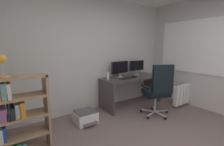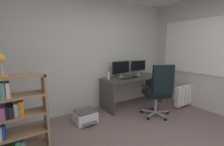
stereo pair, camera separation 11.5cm
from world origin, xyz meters
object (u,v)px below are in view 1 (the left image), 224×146
desk (132,84)px  monitor_main (120,68)px  desktop_speaker (108,76)px  printer (85,117)px  computer_mouse (134,77)px  office_chair (158,89)px  bookshelf (14,119)px  radiator (186,93)px  keyboard (126,78)px  desk_lamp (2,61)px  monitor_secondary (137,66)px

desk → monitor_main: 0.51m
desktop_speaker → printer: 1.07m
computer_mouse → office_chair: size_ratio=0.09×
printer → desktop_speaker: bearing=22.9°
desk → desktop_speaker: bearing=170.0°
bookshelf → radiator: 3.75m
monitor_main → desktop_speaker: (-0.40, -0.05, -0.14)m
computer_mouse → office_chair: bearing=-97.5°
monitor_main → printer: (-1.15, -0.36, -0.84)m
printer → desk: bearing=8.2°
desk → radiator: 1.42m
keyboard → radiator: 1.63m
computer_mouse → bookshelf: (-2.60, -0.47, -0.21)m
office_chair → radiator: office_chair is taller
desk_lamp → printer: 1.77m
desk → keyboard: (-0.25, -0.09, 0.20)m
office_chair → keyboard: bearing=106.9°
desk → monitor_main: monitor_main is taller
keyboard → office_chair: office_chair is taller
bookshelf → computer_mouse: bearing=10.3°
desk_lamp → radiator: bearing=-3.8°
keyboard → desktop_speaker: 0.45m
desktop_speaker → bookshelf: 2.08m
desk → monitor_secondary: size_ratio=3.51×
monitor_secondary → bookshelf: (-2.91, -0.72, -0.42)m
office_chair → desk_lamp: (-2.63, 0.29, 0.70)m
desk → desktop_speaker: desktop_speaker is taller
desktop_speaker → office_chair: size_ratio=0.15×
desk → printer: (-1.40, -0.20, -0.43)m
keyboard → desktop_speaker: (-0.40, 0.20, 0.07)m
office_chair → monitor_secondary: bearing=71.5°
desktop_speaker → printer: size_ratio=0.36×
monitor_secondary → bookshelf: 3.03m
desk_lamp → printer: bearing=15.9°
office_chair → desk_lamp: size_ratio=3.97×
desktop_speaker → computer_mouse: bearing=-17.1°
monitor_secondary → printer: size_ratio=0.96×
computer_mouse → office_chair: office_chair is taller
office_chair → printer: 1.60m
desk → computer_mouse: bearing=-86.4°
keyboard → office_chair: size_ratio=0.30×
radiator → printer: bearing=166.5°
monitor_main → bookshelf: size_ratio=0.47×
keyboard → bookshelf: 2.40m
bookshelf → radiator: bearing=-3.9°
desktop_speaker → desk_lamp: desk_lamp is taller
monitor_secondary → desktop_speaker: size_ratio=2.64×
radiator → desk: bearing=144.5°
desk → radiator: (1.14, -0.81, -0.24)m
keyboard → radiator: size_ratio=0.36×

